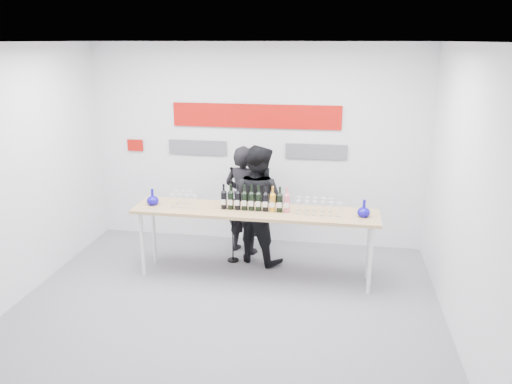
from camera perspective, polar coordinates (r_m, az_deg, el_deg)
ground at (r=6.16m, az=-3.11°, el=-12.37°), size 5.00×5.00×0.00m
back_wall at (r=7.49m, az=0.01°, el=5.30°), size 5.00×0.04×3.00m
signage at (r=7.41m, az=-0.46°, el=7.59°), size 3.38×0.02×0.79m
tasting_table at (r=6.39m, az=-0.15°, el=-2.66°), size 3.14×0.65×0.94m
wine_bottles at (r=6.29m, az=-0.11°, el=-0.69°), size 0.89×0.08×0.33m
decanter_left at (r=6.67m, az=-11.75°, el=-0.54°), size 0.16×0.16×0.21m
decanter_right at (r=6.24m, az=12.23°, el=-1.82°), size 0.16×0.16×0.21m
glasses_left at (r=6.54m, az=-8.28°, el=-0.85°), size 0.36×0.23×0.18m
glasses_right at (r=6.25m, az=6.98°, el=-1.67°), size 0.56×0.23×0.18m
presenter_left at (r=7.21m, az=-1.42°, el=-0.92°), size 0.67×0.54×1.60m
presenter_right at (r=6.92m, az=0.15°, el=-1.40°), size 0.99×0.90×1.67m
mic_stand at (r=7.02m, az=-2.68°, el=-4.71°), size 0.16×0.16×1.39m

